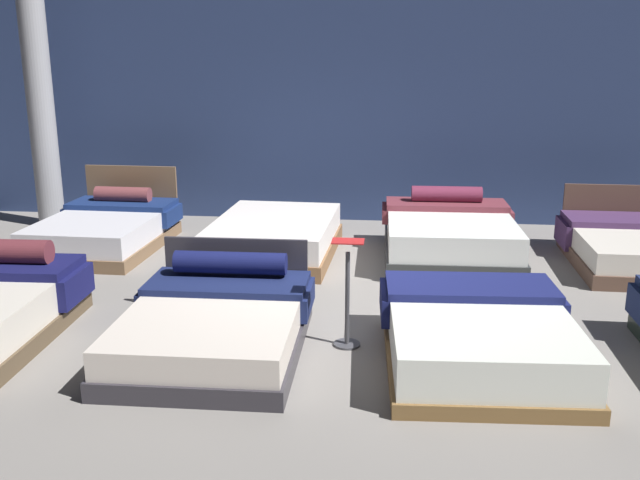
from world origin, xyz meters
name	(u,v)px	position (x,y,z in m)	size (l,w,h in m)	color
ground_plane	(354,305)	(0.00, 0.00, -0.01)	(18.00, 18.00, 0.02)	gray
showroom_back_wall	(371,107)	(0.00, 3.81, 1.75)	(18.00, 0.06, 3.50)	navy
bed_1	(216,324)	(-1.15, -1.26, 0.23)	(1.60, 2.06, 0.77)	#312E35
bed_2	(478,336)	(1.12, -1.33, 0.24)	(1.67, 2.00, 0.53)	brown
bed_4	(106,229)	(-3.45, 1.82, 0.25)	(1.55, 2.14, 0.96)	brown
bed_5	(275,237)	(-1.13, 1.69, 0.24)	(1.58, 2.20, 0.49)	brown
bed_6	(450,237)	(1.10, 1.78, 0.29)	(1.72, 2.02, 0.82)	#2F3232
price_sign	(347,306)	(0.00, -1.08, 0.37)	(0.28, 0.24, 0.98)	#3F3F44
support_pillar	(41,109)	(-4.80, 2.98, 1.75)	(0.38, 0.38, 3.50)	#99999E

